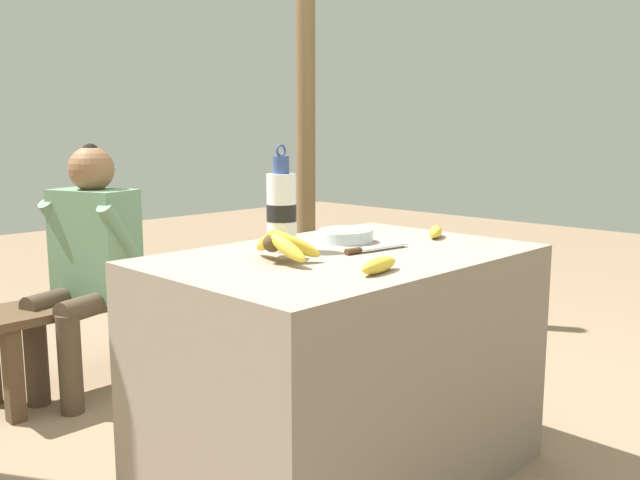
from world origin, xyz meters
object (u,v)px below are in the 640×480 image
banana_bunch_ripe (281,243)px  support_post_far (306,99)px  water_bottle (281,210)px  banana_bunch_green (211,263)px  seated_vendor (87,253)px  loose_banana_front (379,265)px  knife (369,249)px  loose_banana_side (436,232)px  serving_bowl (346,234)px  wooden_bench (136,303)px

banana_bunch_ripe → support_post_far: bearing=43.8°
water_bottle → banana_bunch_green: water_bottle is taller
banana_bunch_ripe → support_post_far: size_ratio=0.11×
banana_bunch_ripe → seated_vendor: size_ratio=0.27×
loose_banana_front → knife: (0.22, 0.22, -0.01)m
loose_banana_front → support_post_far: size_ratio=0.06×
loose_banana_side → banana_bunch_green: loose_banana_side is taller
serving_bowl → seated_vendor: bearing=108.3°
banana_bunch_ripe → support_post_far: 2.18m
serving_bowl → water_bottle: 0.29m
loose_banana_side → loose_banana_front: bearing=-158.4°
loose_banana_front → wooden_bench: bearing=83.3°
water_bottle → banana_bunch_green: 1.31m
water_bottle → knife: (0.17, -0.20, -0.12)m
support_post_far → banana_bunch_ripe: bearing=-136.2°
wooden_bench → seated_vendor: 0.36m
banana_bunch_ripe → wooden_bench: banana_bunch_ripe is taller
water_bottle → banana_bunch_green: size_ratio=1.37×
knife → wooden_bench: 1.39m
loose_banana_side → banana_bunch_green: bearing=89.7°
seated_vendor → serving_bowl: bearing=90.7°
banana_bunch_ripe → wooden_bench: bearing=78.2°
loose_banana_side → support_post_far: bearing=60.5°
loose_banana_front → knife: bearing=45.4°
water_bottle → seated_vendor: (-0.10, 1.08, -0.26)m
serving_bowl → water_bottle: (-0.27, 0.02, 0.10)m
knife → seated_vendor: size_ratio=0.24×
water_bottle → support_post_far: 1.99m
banana_bunch_ripe → loose_banana_front: (0.08, -0.29, -0.03)m
banana_bunch_ripe → knife: bearing=-14.4°
serving_bowl → support_post_far: size_ratio=0.07×
water_bottle → wooden_bench: water_bottle is taller
water_bottle → knife: 0.29m
water_bottle → seated_vendor: 1.12m
water_bottle → loose_banana_front: (-0.04, -0.42, -0.11)m
loose_banana_front → wooden_bench: (0.18, 1.55, -0.42)m
loose_banana_front → knife: 0.31m
knife → banana_bunch_green: (0.38, 1.33, -0.28)m
loose_banana_front → water_bottle: bearing=84.4°
serving_bowl → support_post_far: 1.86m
serving_bowl → loose_banana_front: bearing=-127.7°
knife → support_post_far: (1.24, 1.55, 0.54)m
knife → banana_bunch_ripe: bearing=172.1°
knife → banana_bunch_green: bearing=80.5°
water_bottle → loose_banana_side: 0.59m
wooden_bench → loose_banana_side: bearing=-72.9°
banana_bunch_green → loose_banana_side: bearing=-90.3°
banana_bunch_ripe → wooden_bench: size_ratio=0.20×
seated_vendor → knife: bearing=84.4°
loose_banana_side → knife: size_ratio=0.57×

